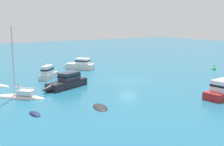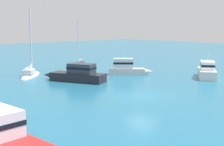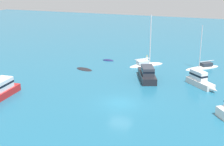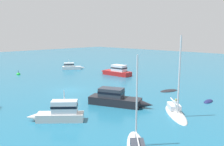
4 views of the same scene
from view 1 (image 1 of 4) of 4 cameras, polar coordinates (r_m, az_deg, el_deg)
ground_plane at (r=44.33m, az=3.09°, el=-1.36°), size 160.00×160.00×0.00m
motor_cruiser at (r=39.75m, az=-8.57°, el=-1.65°), size 4.19×7.43×1.96m
launch at (r=54.34m, az=-6.09°, el=1.55°), size 5.91×4.65×3.02m
skiff at (r=30.73m, az=-2.23°, el=-6.50°), size 3.24×2.22×0.34m
launch_1 at (r=46.53m, az=-11.79°, el=0.00°), size 4.59×4.55×2.97m
ketch_1 at (r=35.92m, az=-16.80°, el=-4.17°), size 5.29×5.23×8.43m
tender at (r=29.50m, az=-14.27°, el=-7.53°), size 1.98×0.87×0.46m
channel_buoy at (r=56.50m, az=18.58°, el=0.61°), size 0.79×0.79×1.25m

